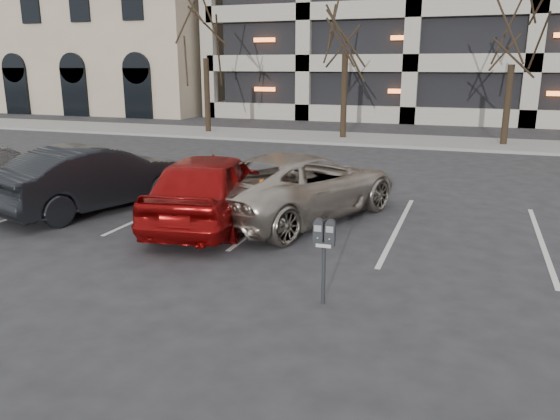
{
  "coord_description": "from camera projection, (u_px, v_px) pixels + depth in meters",
  "views": [
    {
      "loc": [
        2.74,
        -9.07,
        3.37
      ],
      "look_at": [
        -0.05,
        -1.18,
        1.14
      ],
      "focal_mm": 35.0,
      "sensor_mm": 36.0,
      "label": 1
    }
  ],
  "objects": [
    {
      "name": "car_dark",
      "position": [
        96.0,
        177.0,
        13.0
      ],
      "size": [
        3.09,
        5.0,
        1.55
      ],
      "primitive_type": "imported",
      "rotation": [
        0.0,
        0.0,
        2.81
      ],
      "color": "black",
      "rests_on": "ground"
    },
    {
      "name": "tree_c",
      "position": [
        517.0,
        11.0,
        21.9
      ],
      "size": [
        3.33,
        3.33,
        7.56
      ],
      "color": "black",
      "rests_on": "ground"
    },
    {
      "name": "suv_silver",
      "position": [
        300.0,
        185.0,
        12.34
      ],
      "size": [
        4.22,
        5.86,
        1.49
      ],
      "rotation": [
        0.0,
        0.0,
        2.77
      ],
      "color": "#B1A596",
      "rests_on": "ground"
    },
    {
      "name": "tree_a",
      "position": [
        204.0,
        10.0,
        26.29
      ],
      "size": [
        3.63,
        3.63,
        8.24
      ],
      "color": "black",
      "rests_on": "ground"
    },
    {
      "name": "stall_lines",
      "position": [
        275.0,
        216.0,
        12.56
      ],
      "size": [
        16.9,
        5.2,
        0.0
      ],
      "color": "silver",
      "rests_on": "ground"
    },
    {
      "name": "sidewalk",
      "position": [
        408.0,
        141.0,
        24.58
      ],
      "size": [
        80.0,
        4.0,
        0.12
      ],
      "primitive_type": "cube",
      "color": "gray",
      "rests_on": "ground"
    },
    {
      "name": "ground",
      "position": [
        304.0,
        255.0,
        10.02
      ],
      "size": [
        140.0,
        140.0,
        0.0
      ],
      "primitive_type": "plane",
      "color": "#28282B",
      "rests_on": "ground"
    },
    {
      "name": "office_building",
      "position": [
        84.0,
        13.0,
        44.38
      ],
      "size": [
        26.0,
        16.2,
        15.0
      ],
      "color": "tan",
      "rests_on": "ground"
    },
    {
      "name": "car_red",
      "position": [
        211.0,
        188.0,
        11.8
      ],
      "size": [
        2.64,
        4.96,
        1.61
      ],
      "primitive_type": "imported",
      "rotation": [
        0.0,
        0.0,
        3.31
      ],
      "color": "#990E0D",
      "rests_on": "ground"
    },
    {
      "name": "parking_meter",
      "position": [
        324.0,
        241.0,
        7.73
      ],
      "size": [
        0.32,
        0.14,
        1.25
      ],
      "rotation": [
        0.0,
        0.0,
        0.04
      ],
      "color": "black",
      "rests_on": "ground"
    }
  ]
}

